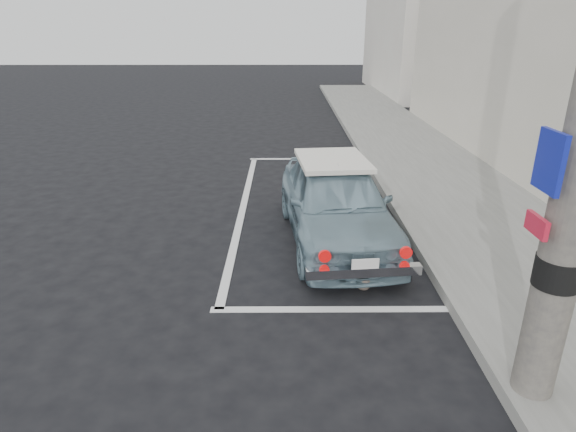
# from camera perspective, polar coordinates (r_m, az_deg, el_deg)

# --- Properties ---
(ground) EXTENTS (80.00, 80.00, 0.00)m
(ground) POSITION_cam_1_polar(r_m,az_deg,el_deg) (6.21, 0.76, -8.57)
(ground) COLOR black
(ground) RESTS_ON ground
(sidewalk) EXTENTS (2.80, 40.00, 0.15)m
(sidewalk) POSITION_cam_1_polar(r_m,az_deg,el_deg) (8.64, 22.25, -0.79)
(sidewalk) COLOR slate
(sidewalk) RESTS_ON ground
(building_far) EXTENTS (3.50, 10.00, 8.00)m
(building_far) POSITION_cam_1_polar(r_m,az_deg,el_deg) (26.21, 15.16, 22.70)
(building_far) COLOR beige
(building_far) RESTS_ON ground
(pline_rear) EXTENTS (3.00, 0.12, 0.01)m
(pline_rear) POSITION_cam_1_polar(r_m,az_deg,el_deg) (5.81, 5.87, -10.94)
(pline_rear) COLOR silver
(pline_rear) RESTS_ON ground
(pline_front) EXTENTS (3.00, 0.12, 0.01)m
(pline_front) POSITION_cam_1_polar(r_m,az_deg,el_deg) (12.29, 2.56, 6.78)
(pline_front) COLOR silver
(pline_front) RESTS_ON ground
(pline_side) EXTENTS (0.12, 7.00, 0.01)m
(pline_side) POSITION_cam_1_polar(r_m,az_deg,el_deg) (8.97, -5.34, 1.09)
(pline_side) COLOR silver
(pline_side) RESTS_ON ground
(retro_coupe) EXTENTS (1.83, 3.81, 1.25)m
(retro_coupe) POSITION_cam_1_polar(r_m,az_deg,el_deg) (7.37, 5.69, 1.72)
(retro_coupe) COLOR #7795A3
(retro_coupe) RESTS_ON ground
(cat) EXTENTS (0.22, 0.48, 0.26)m
(cat) POSITION_cam_1_polar(r_m,az_deg,el_deg) (6.22, 8.91, -7.58)
(cat) COLOR brown
(cat) RESTS_ON ground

